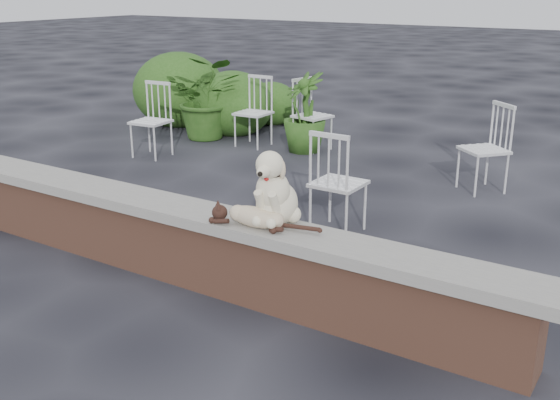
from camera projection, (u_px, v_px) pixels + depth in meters
The scene contains 13 objects.
ground at pixel (144, 265), 5.22m from camera, with size 60.00×60.00×0.00m, color black.
brick_wall at pixel (142, 236), 5.14m from camera, with size 6.00×0.30×0.50m, color brown.
capstone at pixel (140, 201), 5.05m from camera, with size 6.20×0.40×0.08m, color slate.
dog at pixel (277, 185), 4.40m from camera, with size 0.35×0.46×0.54m, color beige, non-canonical shape.
cat at pixel (255, 216), 4.38m from camera, with size 0.92×0.22×0.16m, color tan, non-canonical shape.
chair_d at pixel (484, 148), 6.94m from camera, with size 0.56×0.56×0.94m, color white, non-canonical shape.
chair_e at pixel (312, 115), 8.67m from camera, with size 0.56×0.56×0.94m, color white, non-canonical shape.
chair_b at pixel (253, 112), 8.88m from camera, with size 0.56×0.56×0.94m, color white, non-canonical shape.
chair_c at pixel (339, 181), 5.78m from camera, with size 0.56×0.56×0.94m, color white, non-canonical shape.
chair_a at pixel (151, 120), 8.33m from camera, with size 0.56×0.56×0.94m, color white, non-canonical shape.
potted_plant_a at pixel (208, 97), 9.26m from camera, with size 1.06×0.92×1.18m, color #224B15.
potted_plant_b at pixel (305, 112), 8.56m from camera, with size 0.59×0.59×1.05m, color #224B15.
shrubbery at pixel (206, 96), 10.07m from camera, with size 2.47×1.91×1.18m.
Camera 1 is at (3.50, -3.44, 2.14)m, focal length 42.07 mm.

